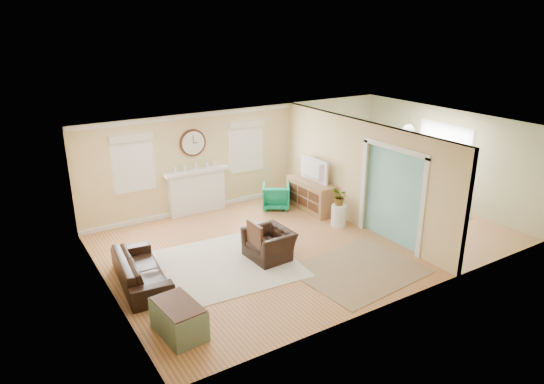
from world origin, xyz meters
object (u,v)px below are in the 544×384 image
Objects in this scene: sofa at (141,270)px; credenza at (311,195)px; dining_table at (390,197)px; eames_chair at (269,244)px; green_chair at (276,196)px.

sofa is 5.22m from credenza.
eames_chair is at bearing 105.03° from dining_table.
credenza is 0.81× the size of dining_table.
green_chair is at bearing 139.69° from credenza.
eames_chair is 2.91m from green_chair.
green_chair is at bearing 141.99° from eames_chair.
sofa is 4.76m from green_chair.
credenza reaches higher than dining_table.
credenza is (5.03, 1.40, 0.11)m from sofa.
sofa is at bearing 57.35° from green_chair.
eames_chair is at bearing 87.26° from green_chair.
dining_table is (4.23, 0.71, 0.03)m from eames_chair.
dining_table is at bearing 96.75° from eames_chair.
green_chair is 0.93m from credenza.
sofa is 1.28× the size of credenza.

